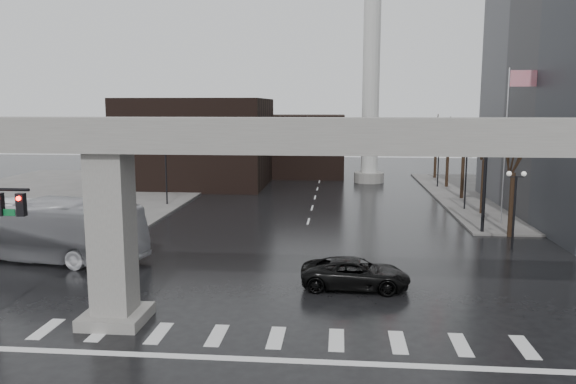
# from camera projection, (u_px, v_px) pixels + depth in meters

# --- Properties ---
(ground) EXTENTS (160.00, 160.00, 0.00)m
(ground) POSITION_uv_depth(u_px,v_px,m) (279.00, 328.00, 23.36)
(ground) COLOR black
(ground) RESTS_ON ground
(sidewalk_ne) EXTENTS (28.00, 36.00, 0.15)m
(sidewalk_ne) POSITION_uv_depth(u_px,v_px,m) (574.00, 197.00, 56.42)
(sidewalk_ne) COLOR slate
(sidewalk_ne) RESTS_ON ground
(sidewalk_nw) EXTENTS (28.00, 36.00, 0.15)m
(sidewalk_nw) POSITION_uv_depth(u_px,v_px,m) (78.00, 190.00, 61.14)
(sidewalk_nw) COLOR slate
(sidewalk_nw) RESTS_ON ground
(elevated_guideway) EXTENTS (48.00, 2.60, 8.70)m
(elevated_guideway) POSITION_uv_depth(u_px,v_px,m) (310.00, 164.00, 22.20)
(elevated_guideway) COLOR gray
(elevated_guideway) RESTS_ON ground
(building_far_left) EXTENTS (16.00, 14.00, 10.00)m
(building_far_left) POSITION_uv_depth(u_px,v_px,m) (198.00, 142.00, 65.21)
(building_far_left) COLOR black
(building_far_left) RESTS_ON ground
(building_far_mid) EXTENTS (10.00, 10.00, 8.00)m
(building_far_mid) POSITION_uv_depth(u_px,v_px,m) (306.00, 145.00, 74.11)
(building_far_mid) COLOR black
(building_far_mid) RESTS_ON ground
(smokestack) EXTENTS (3.60, 3.60, 30.00)m
(smokestack) POSITION_uv_depth(u_px,v_px,m) (371.00, 70.00, 66.06)
(smokestack) COLOR beige
(smokestack) RESTS_ON ground
(signal_mast_arm) EXTENTS (12.12, 0.43, 8.00)m
(signal_mast_arm) POSITION_uv_depth(u_px,v_px,m) (432.00, 153.00, 40.16)
(signal_mast_arm) COLOR black
(signal_mast_arm) RESTS_ON ground
(signal_left_pole) EXTENTS (2.30, 0.30, 6.00)m
(signal_left_pole) POSITION_uv_depth(u_px,v_px,m) (0.00, 224.00, 24.34)
(signal_left_pole) COLOR black
(signal_left_pole) RESTS_ON ground
(flagpole_assembly) EXTENTS (2.06, 0.12, 12.00)m
(flagpole_assembly) POSITION_uv_depth(u_px,v_px,m) (510.00, 128.00, 42.48)
(flagpole_assembly) COLOR silver
(flagpole_assembly) RESTS_ON ground
(lamp_right_0) EXTENTS (1.22, 0.32, 5.11)m
(lamp_right_0) POSITION_uv_depth(u_px,v_px,m) (515.00, 197.00, 35.38)
(lamp_right_0) COLOR black
(lamp_right_0) RESTS_ON ground
(lamp_right_1) EXTENTS (1.22, 0.32, 5.11)m
(lamp_right_1) POSITION_uv_depth(u_px,v_px,m) (466.00, 171.00, 49.16)
(lamp_right_1) COLOR black
(lamp_right_1) RESTS_ON ground
(lamp_right_2) EXTENTS (1.22, 0.32, 5.11)m
(lamp_right_2) POSITION_uv_depth(u_px,v_px,m) (439.00, 157.00, 62.94)
(lamp_right_2) COLOR black
(lamp_right_2) RESTS_ON ground
(lamp_left_0) EXTENTS (1.22, 0.32, 5.11)m
(lamp_left_0) POSITION_uv_depth(u_px,v_px,m) (102.00, 191.00, 37.84)
(lamp_left_0) COLOR black
(lamp_left_0) RESTS_ON ground
(lamp_left_1) EXTENTS (1.22, 0.32, 5.11)m
(lamp_left_1) POSITION_uv_depth(u_px,v_px,m) (166.00, 168.00, 51.62)
(lamp_left_1) COLOR black
(lamp_left_1) RESTS_ON ground
(lamp_left_2) EXTENTS (1.22, 0.32, 5.11)m
(lamp_left_2) POSITION_uv_depth(u_px,v_px,m) (203.00, 155.00, 65.40)
(lamp_left_2) COLOR black
(lamp_left_2) RESTS_ON ground
(tree_right_0) EXTENTS (1.09, 1.58, 7.50)m
(tree_right_0) POSITION_uv_depth(u_px,v_px,m) (512.00, 198.00, 39.35)
(tree_right_0) COLOR black
(tree_right_0) RESTS_ON ground
(tree_right_1) EXTENTS (1.09, 1.61, 7.67)m
(tree_right_1) POSITION_uv_depth(u_px,v_px,m) (483.00, 182.00, 47.21)
(tree_right_1) COLOR black
(tree_right_1) RESTS_ON ground
(tree_right_2) EXTENTS (1.10, 1.63, 7.85)m
(tree_right_2) POSITION_uv_depth(u_px,v_px,m) (463.00, 170.00, 55.08)
(tree_right_2) COLOR black
(tree_right_2) RESTS_ON ground
(tree_right_3) EXTENTS (1.11, 1.66, 8.02)m
(tree_right_3) POSITION_uv_depth(u_px,v_px,m) (448.00, 162.00, 62.94)
(tree_right_3) COLOR black
(tree_right_3) RESTS_ON ground
(tree_right_4) EXTENTS (1.12, 1.69, 8.19)m
(tree_right_4) POSITION_uv_depth(u_px,v_px,m) (436.00, 155.00, 70.80)
(tree_right_4) COLOR black
(tree_right_4) RESTS_ON ground
(pickup_truck) EXTENTS (5.57, 2.74, 1.52)m
(pickup_truck) POSITION_uv_depth(u_px,v_px,m) (355.00, 274.00, 28.37)
(pickup_truck) COLOR black
(pickup_truck) RESTS_ON ground
(city_bus) EXTENTS (13.65, 5.61, 3.71)m
(city_bus) POSITION_uv_depth(u_px,v_px,m) (38.00, 229.00, 33.58)
(city_bus) COLOR silver
(city_bus) RESTS_ON ground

